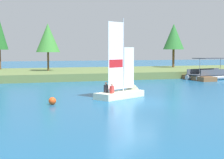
# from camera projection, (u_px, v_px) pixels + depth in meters

# --- Properties ---
(ground_plane) EXTENTS (200.00, 200.00, 0.00)m
(ground_plane) POSITION_uv_depth(u_px,v_px,m) (139.00, 103.00, 23.82)
(ground_plane) COLOR #195684
(shore_bank) EXTENTS (80.00, 15.89, 0.88)m
(shore_bank) POSITION_uv_depth(u_px,v_px,m) (67.00, 73.00, 48.16)
(shore_bank) COLOR #5B703D
(shore_bank) RESTS_ON ground
(shoreline_tree_centre) EXTENTS (3.14, 3.14, 6.23)m
(shoreline_tree_centre) POSITION_uv_depth(u_px,v_px,m) (48.00, 38.00, 46.62)
(shoreline_tree_centre) COLOR brown
(shoreline_tree_centre) RESTS_ON shore_bank
(shoreline_tree_midright) EXTENTS (3.30, 3.30, 6.91)m
(shoreline_tree_midright) POSITION_uv_depth(u_px,v_px,m) (174.00, 37.00, 56.14)
(shoreline_tree_midright) COLOR brown
(shoreline_tree_midright) RESTS_ON shore_bank
(wooden_dock) EXTENTS (1.80, 5.50, 0.53)m
(wooden_dock) POSITION_uv_depth(u_px,v_px,m) (198.00, 78.00, 42.87)
(wooden_dock) COLOR brown
(wooden_dock) RESTS_ON ground
(sailboat) EXTENTS (4.73, 3.53, 6.42)m
(sailboat) POSITION_uv_depth(u_px,v_px,m) (126.00, 91.00, 27.15)
(sailboat) COLOR silver
(sailboat) RESTS_ON ground
(pontoon_boat) EXTENTS (6.47, 3.82, 2.65)m
(pontoon_boat) POSITION_uv_depth(u_px,v_px,m) (210.00, 74.00, 43.57)
(pontoon_boat) COLOR #B2B2B7
(pontoon_boat) RESTS_ON ground
(channel_buoy) EXTENTS (0.50, 0.50, 0.50)m
(channel_buoy) POSITION_uv_depth(u_px,v_px,m) (52.00, 101.00, 23.27)
(channel_buoy) COLOR #E54C19
(channel_buoy) RESTS_ON ground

